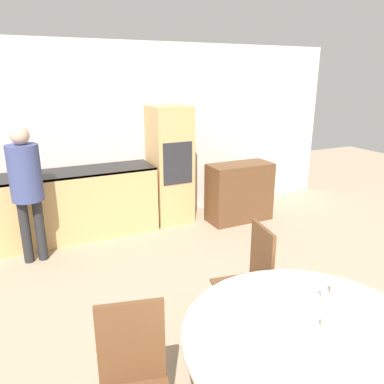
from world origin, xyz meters
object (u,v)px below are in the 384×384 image
at_px(sideboard, 239,192).
at_px(bowl_near, 302,320).
at_px(chair_far_left, 134,380).
at_px(person_standing, 26,181).
at_px(oven_unit, 170,165).
at_px(cup, 336,288).
at_px(dining_table, 309,362).
at_px(bowl_centre, 337,326).
at_px(chair_far_right, 251,277).

xyz_separation_m(sideboard, bowl_near, (-1.60, -3.14, 0.32)).
xyz_separation_m(sideboard, chair_far_left, (-2.57, -2.92, 0.10)).
relative_size(person_standing, bowl_near, 10.26).
distance_m(oven_unit, person_standing, 2.05).
bearing_deg(chair_far_left, cup, 10.13).
bearing_deg(oven_unit, sideboard, -26.07).
distance_m(oven_unit, cup, 3.48).
distance_m(sideboard, bowl_near, 3.54).
relative_size(dining_table, cup, 17.13).
distance_m(cup, bowl_centre, 0.39).
xyz_separation_m(person_standing, cup, (1.73, -2.94, -0.20)).
relative_size(oven_unit, chair_far_left, 1.77).
bearing_deg(oven_unit, cup, -94.19).
height_order(sideboard, dining_table, sideboard).
bearing_deg(chair_far_left, bowl_near, 0.78).
bearing_deg(person_standing, bowl_near, -66.84).
height_order(dining_table, chair_far_left, chair_far_left).
bearing_deg(bowl_centre, dining_table, 168.87).
distance_m(sideboard, dining_table, 3.64).
bearing_deg(cup, person_standing, 120.39).
bearing_deg(dining_table, chair_far_left, 160.80).
xyz_separation_m(dining_table, chair_far_right, (0.27, 0.97, -0.02)).
bearing_deg(oven_unit, person_standing, -165.18).
bearing_deg(bowl_near, sideboard, 63.00).
distance_m(oven_unit, bowl_centre, 3.78).
height_order(cup, bowl_centre, cup).
distance_m(chair_far_right, bowl_centre, 1.03).
relative_size(oven_unit, bowl_centre, 9.85).
bearing_deg(oven_unit, chair_far_right, -98.70).
xyz_separation_m(bowl_near, bowl_centre, (0.13, -0.14, 0.01)).
distance_m(chair_far_right, bowl_near, 0.92).
height_order(sideboard, chair_far_left, chair_far_left).
height_order(chair_far_left, bowl_near, chair_far_left).
bearing_deg(chair_far_left, dining_table, -5.51).
bearing_deg(sideboard, cup, -111.65).
bearing_deg(dining_table, chair_far_right, 74.65).
bearing_deg(person_standing, dining_table, -67.89).
height_order(sideboard, cup, sideboard).
height_order(person_standing, cup, person_standing).
bearing_deg(sideboard, dining_table, -116.55).
relative_size(sideboard, bowl_centre, 5.53).
xyz_separation_m(sideboard, person_standing, (-2.92, -0.06, 0.55)).
xyz_separation_m(dining_table, bowl_near, (0.02, 0.11, 0.20)).
bearing_deg(person_standing, cup, -59.61).
height_order(chair_far_right, person_standing, person_standing).
bearing_deg(bowl_centre, sideboard, 65.91).
xyz_separation_m(oven_unit, dining_table, (-0.69, -3.71, -0.30)).
bearing_deg(dining_table, cup, 29.54).
xyz_separation_m(oven_unit, sideboard, (0.94, -0.46, -0.42)).
relative_size(chair_far_left, chair_far_right, 1.00).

